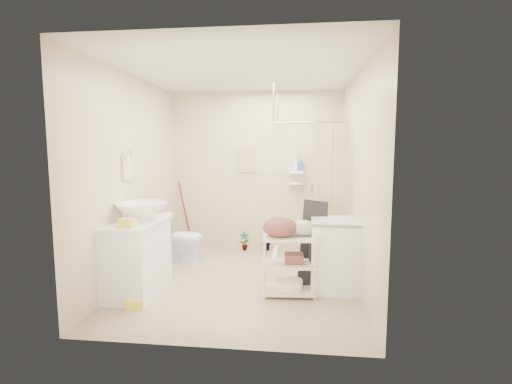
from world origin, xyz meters
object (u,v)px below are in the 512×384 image
at_px(vanity, 138,257).
at_px(toilet, 181,238).
at_px(washing_machine, 335,254).
at_px(laundry_rack, 289,260).

xyz_separation_m(vanity, toilet, (0.12, 1.23, -0.07)).
xyz_separation_m(toilet, washing_machine, (2.18, -0.86, 0.07)).
relative_size(washing_machine, laundry_rack, 1.02).
bearing_deg(vanity, laundry_rack, 3.55).
bearing_deg(vanity, washing_machine, 8.86).
bearing_deg(laundry_rack, washing_machine, 21.11).
bearing_deg(washing_machine, toilet, 159.00).
height_order(toilet, laundry_rack, laundry_rack).
distance_m(washing_machine, laundry_rack, 0.60).
bearing_deg(vanity, toilet, 84.20).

